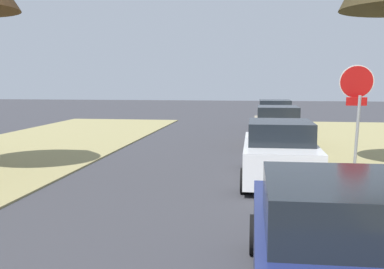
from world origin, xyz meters
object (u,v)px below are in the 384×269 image
(stop_sign_far, at_px, (357,99))
(parked_sedan_silver, at_px, (275,116))
(parked_sedan_navy, at_px, (336,250))
(parked_sedan_tan, at_px, (277,127))
(parked_sedan_white, at_px, (279,153))

(stop_sign_far, distance_m, parked_sedan_silver, 13.81)
(stop_sign_far, distance_m, parked_sedan_navy, 6.66)
(parked_sedan_tan, height_order, parked_sedan_silver, same)
(parked_sedan_tan, relative_size, parked_sedan_silver, 1.00)
(stop_sign_far, height_order, parked_sedan_silver, stop_sign_far)
(parked_sedan_navy, bearing_deg, parked_sedan_silver, 90.20)
(parked_sedan_navy, distance_m, parked_sedan_tan, 13.94)
(parked_sedan_tan, bearing_deg, parked_sedan_white, -91.58)
(stop_sign_far, xyz_separation_m, parked_sedan_white, (-1.75, 0.74, -1.44))
(parked_sedan_tan, bearing_deg, parked_sedan_navy, -89.38)
(parked_sedan_white, height_order, parked_sedan_silver, same)
(parked_sedan_tan, distance_m, parked_sedan_silver, 6.06)
(stop_sign_far, xyz_separation_m, parked_sedan_tan, (-1.56, 7.59, -1.44))
(parked_sedan_navy, bearing_deg, parked_sedan_white, 92.74)
(parked_sedan_white, distance_m, parked_sedan_silver, 12.92)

